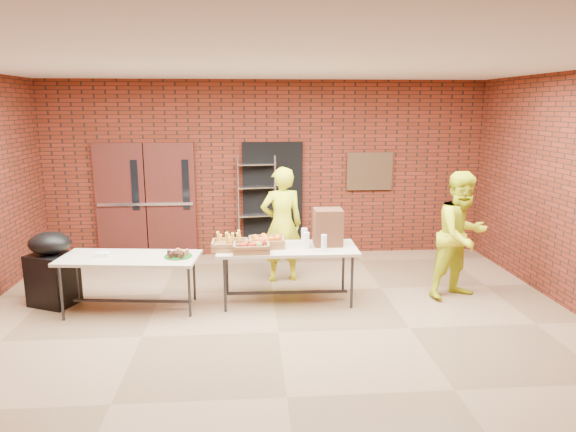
{
  "coord_description": "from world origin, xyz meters",
  "views": [
    {
      "loc": [
        -0.33,
        -5.87,
        2.72
      ],
      "look_at": [
        0.23,
        1.4,
        1.17
      ],
      "focal_mm": 32.0,
      "sensor_mm": 36.0,
      "label": 1
    }
  ],
  "objects_px": {
    "table_left": "(130,261)",
    "volunteer_woman": "(282,225)",
    "table_right": "(287,252)",
    "covered_grill": "(52,268)",
    "wire_rack": "(257,207)",
    "volunteer_man": "(462,235)",
    "coffee_dispenser": "(328,227)"
  },
  "relations": [
    {
      "from": "volunteer_woman",
      "to": "volunteer_man",
      "type": "relative_size",
      "value": 0.99
    },
    {
      "from": "covered_grill",
      "to": "volunteer_man",
      "type": "distance_m",
      "value": 5.79
    },
    {
      "from": "volunteer_man",
      "to": "table_right",
      "type": "bearing_deg",
      "value": 157.83
    },
    {
      "from": "wire_rack",
      "to": "table_right",
      "type": "relative_size",
      "value": 0.95
    },
    {
      "from": "table_right",
      "to": "coffee_dispenser",
      "type": "bearing_deg",
      "value": 9.92
    },
    {
      "from": "wire_rack",
      "to": "coffee_dispenser",
      "type": "xyz_separation_m",
      "value": [
        0.97,
        -2.2,
        0.12
      ]
    },
    {
      "from": "table_left",
      "to": "wire_rack",
      "type": "bearing_deg",
      "value": 60.62
    },
    {
      "from": "table_left",
      "to": "coffee_dispenser",
      "type": "height_order",
      "value": "coffee_dispenser"
    },
    {
      "from": "wire_rack",
      "to": "covered_grill",
      "type": "height_order",
      "value": "wire_rack"
    },
    {
      "from": "table_left",
      "to": "volunteer_woman",
      "type": "distance_m",
      "value": 2.38
    },
    {
      "from": "table_left",
      "to": "volunteer_man",
      "type": "bearing_deg",
      "value": 8.24
    },
    {
      "from": "volunteer_woman",
      "to": "coffee_dispenser",
      "type": "bearing_deg",
      "value": 116.47
    },
    {
      "from": "table_left",
      "to": "volunteer_woman",
      "type": "bearing_deg",
      "value": 33.06
    },
    {
      "from": "table_left",
      "to": "coffee_dispenser",
      "type": "relative_size",
      "value": 3.7
    },
    {
      "from": "table_right",
      "to": "covered_grill",
      "type": "relative_size",
      "value": 1.87
    },
    {
      "from": "wire_rack",
      "to": "table_right",
      "type": "bearing_deg",
      "value": -87.84
    },
    {
      "from": "wire_rack",
      "to": "coffee_dispenser",
      "type": "height_order",
      "value": "wire_rack"
    },
    {
      "from": "volunteer_woman",
      "to": "volunteer_man",
      "type": "distance_m",
      "value": 2.68
    },
    {
      "from": "table_left",
      "to": "covered_grill",
      "type": "bearing_deg",
      "value": 172.24
    },
    {
      "from": "covered_grill",
      "to": "volunteer_man",
      "type": "bearing_deg",
      "value": 22.8
    },
    {
      "from": "coffee_dispenser",
      "to": "covered_grill",
      "type": "bearing_deg",
      "value": 179.31
    },
    {
      "from": "table_left",
      "to": "table_right",
      "type": "height_order",
      "value": "table_right"
    },
    {
      "from": "table_right",
      "to": "coffee_dispenser",
      "type": "relative_size",
      "value": 3.79
    },
    {
      "from": "coffee_dispenser",
      "to": "volunteer_woman",
      "type": "distance_m",
      "value": 1.03
    },
    {
      "from": "table_left",
      "to": "table_right",
      "type": "distance_m",
      "value": 2.14
    },
    {
      "from": "wire_rack",
      "to": "table_right",
      "type": "xyz_separation_m",
      "value": [
        0.38,
        -2.29,
        -0.2
      ]
    },
    {
      "from": "covered_grill",
      "to": "volunteer_woman",
      "type": "height_order",
      "value": "volunteer_woman"
    },
    {
      "from": "wire_rack",
      "to": "volunteer_woman",
      "type": "xyz_separation_m",
      "value": [
        0.37,
        -1.37,
        -0.02
      ]
    },
    {
      "from": "coffee_dispenser",
      "to": "volunteer_man",
      "type": "relative_size",
      "value": 0.28
    },
    {
      "from": "table_right",
      "to": "covered_grill",
      "type": "bearing_deg",
      "value": 178.66
    },
    {
      "from": "table_right",
      "to": "covered_grill",
      "type": "distance_m",
      "value": 3.28
    },
    {
      "from": "table_left",
      "to": "covered_grill",
      "type": "xyz_separation_m",
      "value": [
        -1.13,
        0.29,
        -0.17
      ]
    }
  ]
}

